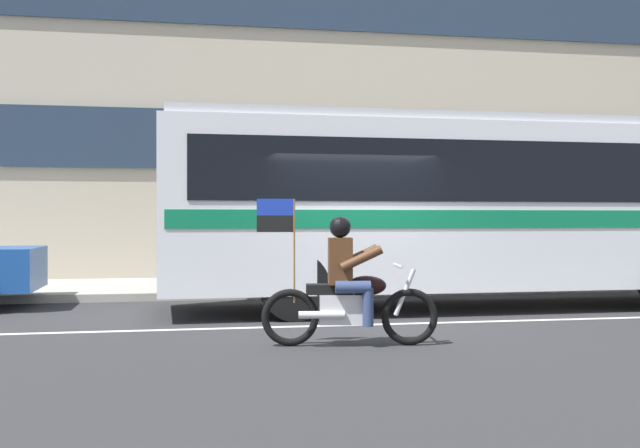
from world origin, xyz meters
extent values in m
plane|color=#2B2B2D|center=(0.00, 0.00, 0.00)|extent=(60.00, 60.00, 0.00)
cube|color=#A39E93|center=(0.00, 5.10, 0.07)|extent=(28.00, 3.80, 0.15)
cube|color=silver|center=(0.00, -0.60, 0.00)|extent=(26.60, 0.14, 0.01)
cube|color=#B2A893|center=(0.00, 7.40, 4.86)|extent=(28.00, 0.80, 9.73)
cube|color=#233347|center=(0.00, 6.96, 3.40)|extent=(25.76, 0.10, 1.40)
cube|color=silver|center=(2.38, 1.20, 1.73)|extent=(10.77, 2.73, 2.70)
cube|color=black|center=(2.38, 1.20, 2.28)|extent=(9.92, 2.76, 0.96)
cube|color=#0F7247|center=(2.38, 1.20, 1.53)|extent=(10.56, 2.76, 0.28)
cube|color=#BABCC3|center=(2.38, 1.20, 3.14)|extent=(10.56, 2.60, 0.16)
cylinder|color=black|center=(-0.95, 0.02, 0.52)|extent=(1.04, 0.30, 1.04)
torus|color=black|center=(0.09, -2.44, 0.34)|extent=(0.70, 0.19, 0.69)
torus|color=black|center=(-1.35, -2.23, 0.34)|extent=(0.70, 0.19, 0.69)
cube|color=silver|center=(-0.68, -2.33, 0.44)|extent=(0.67, 0.37, 0.36)
ellipsoid|color=black|center=(-0.43, -2.36, 0.72)|extent=(0.52, 0.35, 0.24)
cube|color=black|center=(-0.88, -2.30, 0.69)|extent=(0.59, 0.34, 0.12)
cylinder|color=silver|center=(0.03, -2.43, 0.65)|extent=(0.28, 0.10, 0.58)
cylinder|color=silver|center=(-0.05, -2.42, 0.96)|extent=(0.13, 0.64, 0.04)
cylinder|color=silver|center=(-1.00, -2.44, 0.39)|extent=(0.56, 0.17, 0.09)
cube|color=#4C2D19|center=(-0.75, -2.32, 1.02)|extent=(0.33, 0.40, 0.56)
sphere|color=black|center=(-0.75, -2.32, 1.44)|extent=(0.26, 0.26, 0.26)
cylinder|color=navy|center=(-0.59, -2.16, 0.72)|extent=(0.44, 0.21, 0.15)
cylinder|color=navy|center=(-0.41, -2.19, 0.48)|extent=(0.13, 0.13, 0.46)
cylinder|color=navy|center=(-0.64, -2.52, 0.72)|extent=(0.44, 0.21, 0.15)
cylinder|color=navy|center=(-0.46, -2.54, 0.48)|extent=(0.13, 0.13, 0.46)
cylinder|color=#4C2D19|center=(-0.48, -2.15, 1.06)|extent=(0.53, 0.18, 0.32)
cylinder|color=#4C2D19|center=(-0.54, -2.55, 1.06)|extent=(0.53, 0.18, 0.32)
cylinder|color=olive|center=(-1.30, -2.24, 1.15)|extent=(0.02, 0.02, 1.25)
cube|color=#1933A5|center=(-1.53, -2.20, 1.68)|extent=(0.44, 0.08, 0.20)
cube|color=black|center=(-1.53, -2.20, 1.47)|extent=(0.44, 0.08, 0.20)
camera|label=1|loc=(-2.72, -11.41, 1.54)|focal=43.35mm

